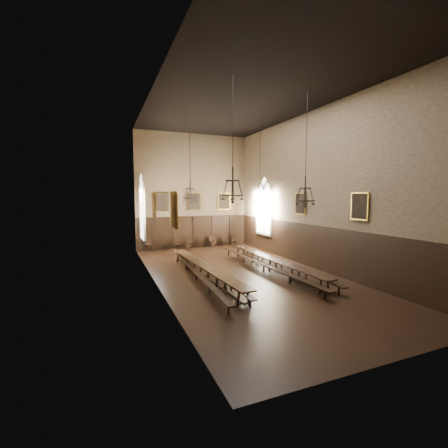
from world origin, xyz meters
TOP-DOWN VIEW (x-y plane):
  - floor at (0.00, 0.00)m, footprint 9.00×18.00m
  - ceiling at (0.00, 0.00)m, footprint 9.00×18.00m
  - wall_back at (0.00, 9.01)m, footprint 9.00×0.02m
  - wall_front at (0.00, -9.01)m, footprint 9.00×0.02m
  - wall_left at (-4.51, 0.00)m, footprint 0.02×18.00m
  - wall_right at (4.51, 0.00)m, footprint 0.02×18.00m
  - wainscot_panelling at (0.00, 0.00)m, footprint 9.00×18.00m
  - table_left at (-2.09, 0.04)m, footprint 1.06×9.24m
  - table_right at (1.91, 0.02)m, footprint 0.73×9.15m
  - bench_left_outer at (-2.54, -0.04)m, footprint 0.75×10.04m
  - bench_left_inner at (-1.45, -0.07)m, footprint 0.90×9.36m
  - bench_right_inner at (1.36, 0.06)m, footprint 0.47×10.47m
  - bench_right_outer at (2.57, 0.17)m, footprint 0.77×10.21m
  - chair_0 at (-3.58, 8.52)m, footprint 0.50×0.50m
  - chair_1 at (-2.40, 8.53)m, footprint 0.41×0.41m
  - chair_2 at (-1.41, 8.56)m, footprint 0.41×0.41m
  - chair_3 at (-0.45, 8.53)m, footprint 0.47×0.47m
  - chair_4 at (0.49, 8.53)m, footprint 0.52×0.52m
  - chair_5 at (1.42, 8.61)m, footprint 0.49×0.49m
  - chair_6 at (2.51, 8.48)m, footprint 0.43×0.43m
  - chair_7 at (3.42, 8.59)m, footprint 0.48×0.48m
  - chandelier_back_left at (-2.20, 2.06)m, footprint 0.82×0.82m
  - chandelier_back_right at (2.29, 2.30)m, footprint 0.75×0.75m
  - chandelier_front_left at (-1.74, -2.70)m, footprint 0.95×0.95m
  - chandelier_front_right at (2.32, -2.14)m, footprint 0.94×0.94m
  - portrait_back_0 at (-2.60, 8.88)m, footprint 1.10×0.12m
  - portrait_back_1 at (0.00, 8.88)m, footprint 1.10×0.12m
  - portrait_back_2 at (2.60, 8.88)m, footprint 1.10×0.12m
  - portrait_left_0 at (-4.38, 1.00)m, footprint 0.12×1.00m
  - portrait_left_1 at (-4.38, -3.50)m, footprint 0.12×1.00m
  - portrait_right_0 at (4.38, 1.00)m, footprint 0.12×1.00m
  - portrait_right_1 at (4.38, -3.50)m, footprint 0.12×1.00m
  - window_right at (4.43, 5.50)m, footprint 0.20×2.20m
  - window_left at (-4.43, 5.50)m, footprint 0.20×2.20m

SIDE VIEW (x-z plane):
  - floor at x=0.00m, z-range -0.02..0.00m
  - chair_3 at x=-0.45m, z-range -0.17..0.69m
  - chair_7 at x=3.42m, z-range -0.18..0.71m
  - bench_left_inner at x=-1.45m, z-range 0.06..0.48m
  - chair_1 at x=-2.40m, z-range -0.18..0.71m
  - chair_5 at x=1.42m, z-range -0.18..0.73m
  - chair_2 at x=-1.41m, z-range -0.18..0.73m
  - chair_0 at x=-3.58m, z-range -0.18..0.74m
  - chair_4 at x=0.49m, z-range -0.19..0.76m
  - chair_6 at x=2.51m, z-range -0.19..0.76m
  - bench_left_outer at x=-2.54m, z-range 0.06..0.51m
  - bench_right_outer at x=2.57m, z-range 0.06..0.52m
  - bench_right_inner at x=1.36m, z-range 0.06..0.54m
  - table_right at x=1.91m, z-range 0.00..0.71m
  - table_left at x=-2.09m, z-range 0.00..0.72m
  - wainscot_panelling at x=0.00m, z-range 0.00..2.50m
  - window_right at x=4.43m, z-range 1.10..5.70m
  - window_left at x=-4.43m, z-range 1.10..5.70m
  - portrait_back_0 at x=-2.60m, z-range 3.00..4.40m
  - portrait_back_1 at x=0.00m, z-range 3.00..4.40m
  - portrait_back_2 at x=2.60m, z-range 3.00..4.40m
  - portrait_left_0 at x=-4.38m, z-range 3.05..4.35m
  - portrait_left_1 at x=-4.38m, z-range 3.05..4.35m
  - portrait_right_0 at x=4.38m, z-range 3.05..4.35m
  - portrait_right_1 at x=4.38m, z-range 3.05..4.35m
  - chandelier_back_right at x=2.29m, z-range 1.51..6.88m
  - chandelier_front_right at x=2.32m, z-range 1.64..6.87m
  - chandelier_back_left at x=-2.20m, z-range 1.85..6.95m
  - chandelier_front_left at x=-1.74m, z-range 2.01..6.98m
  - wall_back at x=0.00m, z-range 0.00..9.00m
  - wall_front at x=0.00m, z-range 0.00..9.00m
  - wall_left at x=-4.51m, z-range 0.00..9.00m
  - wall_right at x=4.51m, z-range 0.00..9.00m
  - ceiling at x=0.00m, z-range 9.00..9.02m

